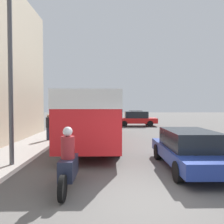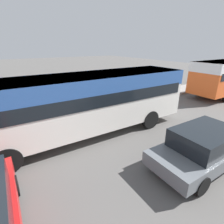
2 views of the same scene
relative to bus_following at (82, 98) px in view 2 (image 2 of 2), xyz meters
The scene contains 2 objects.
bus_following is the anchor object (origin of this frame).
car_distant 5.48m from the bus_following, 32.04° to the left, with size 1.92×4.29×1.50m.
Camera 2 is at (5.82, 19.64, 4.31)m, focal length 28.00 mm.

